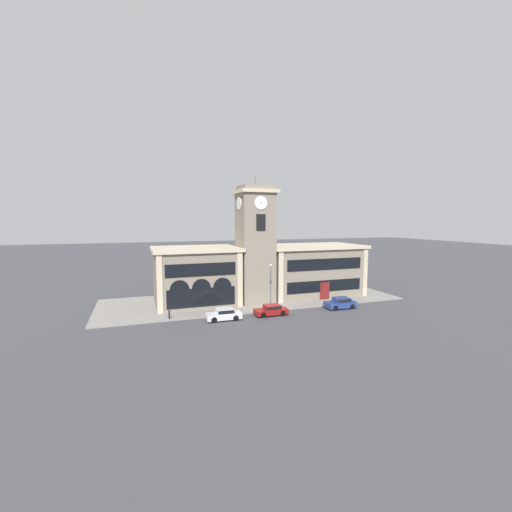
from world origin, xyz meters
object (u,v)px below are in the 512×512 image
object	(u,v)px
parked_car_mid	(271,310)
bollard	(169,315)
parked_car_near	(224,314)
street_lamp	(271,280)
parked_car_far	(341,303)

from	to	relation	value
parked_car_mid	bollard	xyz separation A→B (m)	(-12.02, 2.11, -0.03)
parked_car_near	parked_car_mid	distance (m)	5.96
parked_car_near	street_lamp	bearing A→B (deg)	-162.29
parked_car_mid	bollard	size ratio (longest dim) A/B	3.86
bollard	street_lamp	bearing A→B (deg)	-0.73
parked_car_near	parked_car_mid	bearing A→B (deg)	-178.60
parked_car_far	bollard	bearing A→B (deg)	-4.09
parked_car_mid	parked_car_near	bearing A→B (deg)	1.40
parked_car_near	parked_car_far	xyz separation A→B (m)	(15.87, 0.00, 0.03)
parked_car_mid	street_lamp	xyz separation A→B (m)	(0.69, 1.95, 3.36)
parked_car_far	bollard	world-z (taller)	parked_car_far
parked_car_near	street_lamp	size ratio (longest dim) A/B	0.69
parked_car_far	bollard	distance (m)	22.03
parked_car_near	parked_car_far	world-z (taller)	parked_car_far
parked_car_near	street_lamp	world-z (taller)	street_lamp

